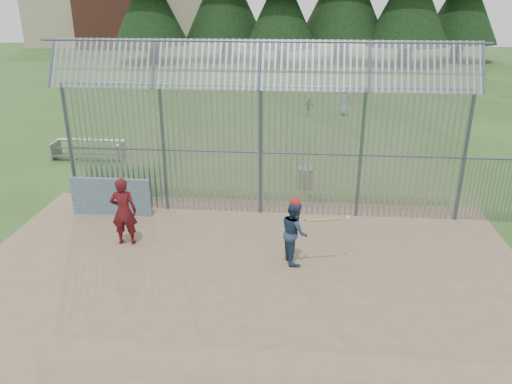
# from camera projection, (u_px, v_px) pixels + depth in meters

# --- Properties ---
(ground) EXTENTS (120.00, 120.00, 0.00)m
(ground) POSITION_uv_depth(u_px,v_px,m) (249.00, 269.00, 12.61)
(ground) COLOR #2D511E
(ground) RESTS_ON ground
(dirt_infield) EXTENTS (14.00, 10.00, 0.02)m
(dirt_infield) POSITION_uv_depth(u_px,v_px,m) (247.00, 279.00, 12.14)
(dirt_infield) COLOR #756047
(dirt_infield) RESTS_ON ground
(dugout_wall) EXTENTS (2.50, 0.12, 1.20)m
(dugout_wall) POSITION_uv_depth(u_px,v_px,m) (111.00, 197.00, 15.45)
(dugout_wall) COLOR #38566B
(dugout_wall) RESTS_ON dirt_infield
(batter) EXTENTS (0.83, 0.95, 1.64)m
(batter) POSITION_uv_depth(u_px,v_px,m) (294.00, 232.00, 12.66)
(batter) COLOR navy
(batter) RESTS_ON dirt_infield
(onlooker) EXTENTS (0.74, 0.52, 1.92)m
(onlooker) POSITION_uv_depth(u_px,v_px,m) (124.00, 211.00, 13.52)
(onlooker) COLOR maroon
(onlooker) RESTS_ON dirt_infield
(bg_kid_standing) EXTENTS (0.92, 0.69, 1.70)m
(bg_kid_standing) POSITION_uv_depth(u_px,v_px,m) (344.00, 100.00, 28.39)
(bg_kid_standing) COLOR gray
(bg_kid_standing) RESTS_ON ground
(bg_kid_seated) EXTENTS (0.65, 0.47, 1.03)m
(bg_kid_seated) POSITION_uv_depth(u_px,v_px,m) (310.00, 107.00, 28.18)
(bg_kid_seated) COLOR slate
(bg_kid_seated) RESTS_ON ground
(batting_gear) EXTENTS (1.51, 0.42, 0.55)m
(batting_gear) POSITION_uv_depth(u_px,v_px,m) (302.00, 207.00, 12.35)
(batting_gear) COLOR red
(batting_gear) RESTS_ON ground
(trash_can) EXTENTS (0.56, 0.56, 0.82)m
(trash_can) POSITION_uv_depth(u_px,v_px,m) (305.00, 178.00, 17.74)
(trash_can) COLOR #94979C
(trash_can) RESTS_ON ground
(bleacher) EXTENTS (3.00, 0.95, 0.72)m
(bleacher) POSITION_uv_depth(u_px,v_px,m) (88.00, 149.00, 20.92)
(bleacher) COLOR slate
(bleacher) RESTS_ON ground
(backstop_fence) EXTENTS (20.09, 0.81, 5.30)m
(backstop_fence) POSITION_uv_depth(u_px,v_px,m) (321.00, 143.00, 14.76)
(backstop_fence) COLOR #47566B
(backstop_fence) RESTS_ON ground
(distant_buildings) EXTENTS (26.50, 10.50, 8.00)m
(distant_buildings) POSITION_uv_depth(u_px,v_px,m) (118.00, 18.00, 65.53)
(distant_buildings) COLOR brown
(distant_buildings) RESTS_ON ground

